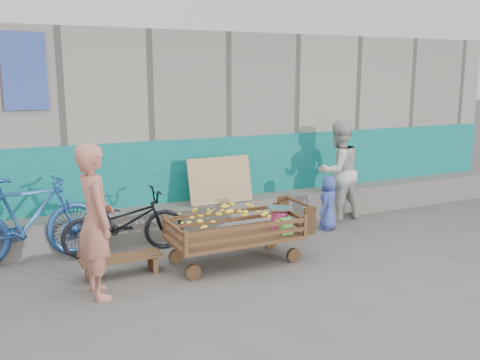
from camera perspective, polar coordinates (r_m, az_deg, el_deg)
name	(u,v)px	position (r m, az deg, el deg)	size (l,w,h in m)	color
ground	(275,286)	(6.21, 3.72, -11.17)	(80.00, 80.00, 0.00)	#55524E
building_wall	(163,126)	(9.52, -8.26, 5.70)	(12.00, 3.50, 3.00)	gray
banana_cart	(233,224)	(6.72, -0.78, -4.69)	(1.80, 0.82, 0.77)	#552B1D
bench	(122,261)	(6.59, -12.52, -8.47)	(0.95, 0.28, 0.24)	#552B1D
vendor_man	(95,221)	(5.87, -15.16, -4.25)	(0.61, 0.40, 1.67)	#BA715D
woman	(338,171)	(8.85, 10.43, 0.95)	(0.79, 0.62, 1.63)	beige
child	(329,203)	(8.34, 9.43, -2.43)	(0.41, 0.26, 0.83)	#3D4FAC
bicycle_dark	(124,222)	(7.28, -12.26, -4.45)	(0.57, 1.63, 0.86)	black
bicycle_blue	(28,220)	(7.28, -21.69, -3.95)	(0.52, 1.86, 1.12)	#27559E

